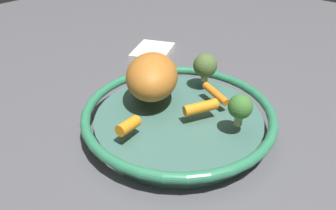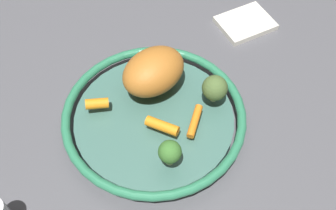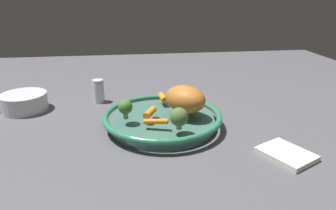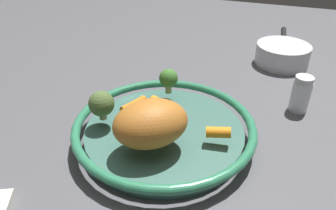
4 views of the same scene
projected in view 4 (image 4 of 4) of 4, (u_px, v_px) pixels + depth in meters
ground_plane at (164, 140)px, 0.66m from camera, size 2.22×2.22×0.00m
serving_bowl at (164, 130)px, 0.64m from camera, size 0.36×0.36×0.05m
roast_chicken_piece at (150, 123)px, 0.56m from camera, size 0.16×0.16×0.08m
baby_carrot_left at (134, 104)px, 0.67m from camera, size 0.03×0.07×0.02m
baby_carrot_center at (163, 106)px, 0.66m from camera, size 0.07×0.05×0.02m
baby_carrot_back at (219, 132)px, 0.59m from camera, size 0.05×0.03×0.02m
broccoli_floret_small at (101, 104)px, 0.62m from camera, size 0.05×0.05×0.06m
broccoli_floret_mid at (168, 79)px, 0.71m from camera, size 0.04×0.04×0.06m
salt_shaker at (301, 94)px, 0.73m from camera, size 0.04×0.04×0.08m
saucepan at (282, 54)px, 0.95m from camera, size 0.15×0.24×0.06m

